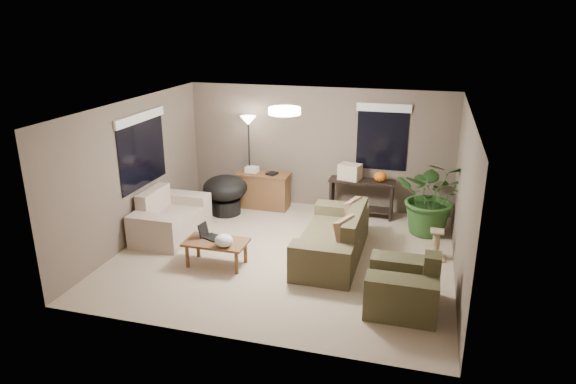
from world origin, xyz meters
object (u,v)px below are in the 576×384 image
(console_table, at_px, (361,195))
(cat_scratching_post, at_px, (436,246))
(main_sofa, at_px, (335,240))
(desk, at_px, (264,190))
(loveseat, at_px, (170,219))
(houseplant, at_px, (432,204))
(armchair, at_px, (404,288))
(coffee_table, at_px, (216,245))
(papasan_chair, at_px, (225,192))
(floor_lamp, at_px, (249,131))

(console_table, distance_m, cat_scratching_post, 2.19)
(main_sofa, height_order, desk, main_sofa)
(loveseat, bearing_deg, houseplant, 16.36)
(armchair, height_order, coffee_table, armchair)
(loveseat, relative_size, desk, 1.45)
(papasan_chair, bearing_deg, floor_lamp, 63.41)
(main_sofa, bearing_deg, papasan_chair, 151.23)
(houseplant, bearing_deg, main_sofa, -136.33)
(houseplant, bearing_deg, armchair, -96.58)
(main_sofa, relative_size, loveseat, 1.38)
(main_sofa, xyz_separation_m, armchair, (1.20, -1.31, 0.00))
(floor_lamp, distance_m, cat_scratching_post, 4.37)
(armchair, xyz_separation_m, floor_lamp, (-3.40, 3.30, 1.30))
(papasan_chair, xyz_separation_m, cat_scratching_post, (4.13, -0.99, -0.25))
(loveseat, bearing_deg, console_table, 30.30)
(loveseat, relative_size, console_table, 1.23)
(loveseat, bearing_deg, floor_lamp, 64.81)
(loveseat, height_order, floor_lamp, floor_lamp)
(armchair, xyz_separation_m, cat_scratching_post, (0.42, 1.70, -0.08))
(console_table, bearing_deg, armchair, -72.56)
(main_sofa, distance_m, houseplant, 2.12)
(floor_lamp, xyz_separation_m, cat_scratching_post, (3.83, -1.60, -1.38))
(console_table, distance_m, houseplant, 1.47)
(console_table, bearing_deg, coffee_table, -124.61)
(main_sofa, xyz_separation_m, desk, (-1.87, 1.94, 0.08))
(cat_scratching_post, bearing_deg, armchair, -104.00)
(desk, bearing_deg, console_table, 1.80)
(papasan_chair, bearing_deg, cat_scratching_post, -13.42)
(coffee_table, relative_size, floor_lamp, 0.52)
(main_sofa, relative_size, floor_lamp, 1.15)
(loveseat, height_order, houseplant, houseplant)
(coffee_table, bearing_deg, desk, 92.02)
(coffee_table, xyz_separation_m, cat_scratching_post, (3.40, 1.20, -0.14))
(floor_lamp, bearing_deg, houseplant, -8.21)
(papasan_chair, bearing_deg, desk, 41.57)
(main_sofa, relative_size, coffee_table, 2.20)
(loveseat, height_order, papasan_chair, loveseat)
(loveseat, height_order, coffee_table, loveseat)
(houseplant, relative_size, cat_scratching_post, 2.90)
(desk, distance_m, houseplant, 3.44)
(armchair, bearing_deg, cat_scratching_post, 76.00)
(desk, height_order, console_table, same)
(desk, height_order, papasan_chair, papasan_chair)
(coffee_table, bearing_deg, houseplant, 34.47)
(main_sofa, xyz_separation_m, floor_lamp, (-2.20, 1.99, 1.30))
(armchair, height_order, desk, armchair)
(main_sofa, relative_size, desk, 2.00)
(cat_scratching_post, bearing_deg, loveseat, -176.49)
(armchair, distance_m, coffee_table, 3.02)
(main_sofa, relative_size, cat_scratching_post, 4.40)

